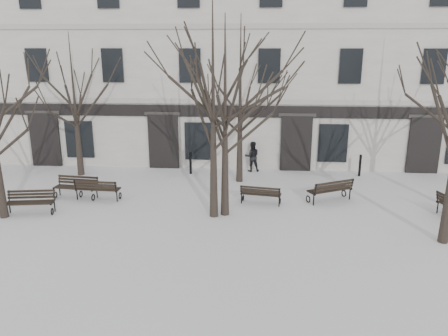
# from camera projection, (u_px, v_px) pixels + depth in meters

# --- Properties ---
(ground) EXTENTS (100.00, 100.00, 0.00)m
(ground) POSITION_uv_depth(u_px,v_px,m) (216.00, 229.00, 15.77)
(ground) COLOR silver
(ground) RESTS_ON ground
(building) EXTENTS (40.40, 10.20, 11.40)m
(building) POSITION_uv_depth(u_px,v_px,m) (234.00, 60.00, 26.72)
(building) COLOR beige
(building) RESTS_ON ground
(tree_1) EXTENTS (5.24, 5.24, 7.49)m
(tree_1) POSITION_uv_depth(u_px,v_px,m) (225.00, 94.00, 15.85)
(tree_1) COLOR black
(tree_1) RESTS_ON ground
(tree_2) EXTENTS (5.74, 5.74, 8.20)m
(tree_2) POSITION_uv_depth(u_px,v_px,m) (213.00, 82.00, 15.56)
(tree_2) COLOR black
(tree_2) RESTS_ON ground
(tree_4) EXTENTS (4.91, 4.91, 7.02)m
(tree_4) POSITION_uv_depth(u_px,v_px,m) (73.00, 88.00, 21.18)
(tree_4) COLOR black
(tree_4) RESTS_ON ground
(tree_5) EXTENTS (5.44, 5.44, 7.77)m
(tree_5) POSITION_uv_depth(u_px,v_px,m) (240.00, 80.00, 19.99)
(tree_5) COLOR black
(tree_5) RESTS_ON ground
(bench_0) EXTENTS (1.89, 0.93, 0.92)m
(bench_0) POSITION_uv_depth(u_px,v_px,m) (30.00, 201.00, 17.09)
(bench_0) COLOR black
(bench_0) RESTS_ON ground
(bench_1) EXTENTS (1.89, 0.76, 0.94)m
(bench_1) POSITION_uv_depth(u_px,v_px,m) (97.00, 189.00, 18.56)
(bench_1) COLOR black
(bench_1) RESTS_ON ground
(bench_2) EXTENTS (1.73, 0.88, 0.84)m
(bench_2) POSITION_uv_depth(u_px,v_px,m) (261.00, 194.00, 18.09)
(bench_2) COLOR black
(bench_2) RESTS_ON ground
(bench_3) EXTENTS (1.91, 0.87, 0.93)m
(bench_3) POSITION_uv_depth(u_px,v_px,m) (76.00, 186.00, 18.88)
(bench_3) COLOR black
(bench_3) RESTS_ON ground
(bench_4) EXTENTS (2.03, 1.51, 0.98)m
(bench_4) POSITION_uv_depth(u_px,v_px,m) (331.00, 189.00, 18.38)
(bench_4) COLOR black
(bench_4) RESTS_ON ground
(bollard_a) EXTENTS (0.15, 0.15, 1.16)m
(bollard_a) POSITION_uv_depth(u_px,v_px,m) (191.00, 162.00, 22.35)
(bollard_a) COLOR black
(bollard_a) RESTS_ON ground
(bollard_b) EXTENTS (0.14, 0.14, 1.12)m
(bollard_b) POSITION_uv_depth(u_px,v_px,m) (360.00, 165.00, 21.98)
(bollard_b) COLOR black
(bollard_b) RESTS_ON ground
(pedestrian_b) EXTENTS (0.85, 0.70, 1.59)m
(pedestrian_b) POSITION_uv_depth(u_px,v_px,m) (252.00, 171.00, 22.99)
(pedestrian_b) COLOR black
(pedestrian_b) RESTS_ON ground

